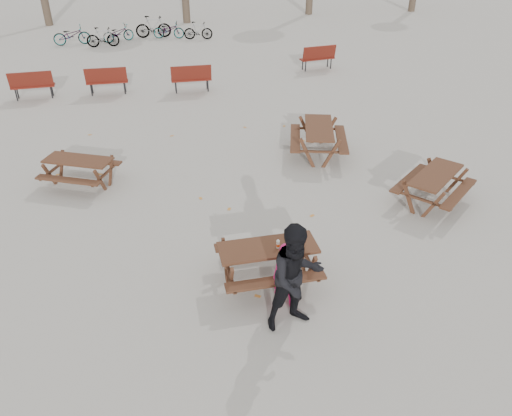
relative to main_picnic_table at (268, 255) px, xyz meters
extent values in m
plane|color=gray|center=(0.00, 0.00, -0.59)|extent=(80.00, 80.00, 0.00)
cube|color=#3B2215|center=(0.00, 0.00, 0.16)|extent=(1.80, 0.70, 0.05)
cube|color=#3B2215|center=(0.00, -0.60, -0.14)|extent=(1.80, 0.25, 0.05)
cube|color=#3B2215|center=(0.00, 0.60, -0.14)|extent=(1.80, 0.25, 0.05)
cylinder|color=#3B2215|center=(-0.75, -0.30, -0.22)|extent=(0.08, 0.08, 0.73)
cylinder|color=#3B2215|center=(-0.75, 0.30, -0.22)|extent=(0.08, 0.08, 0.73)
cylinder|color=#3B2215|center=(0.75, -0.30, -0.22)|extent=(0.08, 0.08, 0.73)
cylinder|color=#3B2215|center=(0.75, 0.30, -0.22)|extent=(0.08, 0.08, 0.73)
cube|color=white|center=(0.32, -0.14, 0.21)|extent=(0.18, 0.11, 0.03)
ellipsoid|color=tan|center=(0.32, -0.14, 0.25)|extent=(0.14, 0.06, 0.05)
cylinder|color=silver|center=(0.17, -0.07, 0.26)|extent=(0.06, 0.06, 0.15)
cylinder|color=red|center=(0.17, -0.07, 0.25)|extent=(0.07, 0.07, 0.05)
cylinder|color=white|center=(0.17, -0.07, 0.35)|extent=(0.03, 0.03, 0.02)
imported|color=#D01A5E|center=(0.14, -0.71, 0.04)|extent=(0.51, 0.38, 1.26)
imported|color=black|center=(0.17, -1.19, 0.39)|extent=(1.07, 0.90, 1.95)
imported|color=black|center=(-5.21, 20.21, -0.12)|extent=(1.84, 0.80, 0.94)
imported|color=black|center=(-3.67, 19.39, -0.11)|extent=(1.58, 0.45, 0.95)
imported|color=black|center=(-2.94, 20.38, -0.16)|extent=(1.73, 1.16, 0.86)
imported|color=black|center=(-1.12, 20.92, -0.03)|extent=(1.87, 0.60, 1.11)
imported|color=black|center=(-0.35, 20.58, -0.16)|extent=(1.72, 0.93, 0.86)
imported|color=black|center=(1.15, 19.98, -0.14)|extent=(1.55, 0.69, 0.90)
camera|label=1|loc=(-1.82, -7.13, 5.49)|focal=35.00mm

